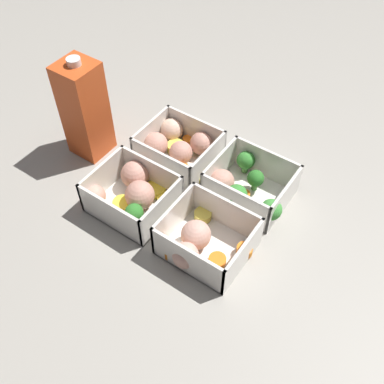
# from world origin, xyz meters

# --- Properties ---
(ground_plane) EXTENTS (4.00, 4.00, 0.00)m
(ground_plane) POSITION_xyz_m (0.00, 0.00, 0.00)
(ground_plane) COLOR gray
(container_near_left) EXTENTS (0.16, 0.13, 0.07)m
(container_near_left) POSITION_xyz_m (-0.08, -0.06, 0.03)
(container_near_left) COLOR silver
(container_near_left) RESTS_ON ground_plane
(container_near_right) EXTENTS (0.14, 0.13, 0.07)m
(container_near_right) POSITION_xyz_m (0.07, -0.08, 0.02)
(container_near_right) COLOR silver
(container_near_right) RESTS_ON ground_plane
(container_far_left) EXTENTS (0.16, 0.13, 0.07)m
(container_far_left) POSITION_xyz_m (-0.09, 0.08, 0.02)
(container_far_left) COLOR silver
(container_far_left) RESTS_ON ground_plane
(container_far_right) EXTENTS (0.15, 0.12, 0.07)m
(container_far_right) POSITION_xyz_m (0.07, 0.06, 0.03)
(container_far_right) COLOR silver
(container_far_right) RESTS_ON ground_plane
(juice_carton) EXTENTS (0.07, 0.07, 0.20)m
(juice_carton) POSITION_xyz_m (-0.24, -0.00, 0.10)
(juice_carton) COLOR #D14C1E
(juice_carton) RESTS_ON ground_plane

